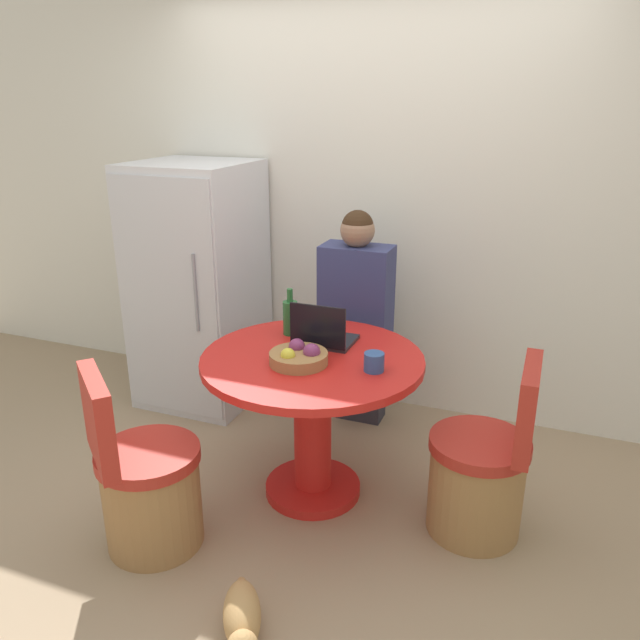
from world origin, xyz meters
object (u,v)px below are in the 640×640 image
at_px(laptop, 323,335).
at_px(fruit_bowl, 299,356).
at_px(dining_table, 313,399).
at_px(chair_right_side, 481,476).
at_px(cat, 242,618).
at_px(bottle, 290,317).
at_px(chair_near_left_corner, 147,488).
at_px(refrigerator, 198,286).
at_px(person_seated, 358,313).

height_order(laptop, fruit_bowl, laptop).
bearing_deg(dining_table, chair_right_side, 0.46).
bearing_deg(fruit_bowl, chair_right_side, 7.07).
bearing_deg(cat, dining_table, 157.00).
xyz_separation_m(dining_table, bottle, (-0.22, 0.23, 0.32)).
height_order(chair_near_left_corner, laptop, laptop).
xyz_separation_m(refrigerator, bottle, (0.88, -0.53, 0.08)).
bearing_deg(chair_near_left_corner, cat, -166.37).
relative_size(dining_table, fruit_bowl, 3.92).
height_order(person_seated, bottle, person_seated).
distance_m(dining_table, chair_near_left_corner, 0.86).
distance_m(person_seated, fruit_bowl, 0.86).
bearing_deg(chair_near_left_corner, dining_table, -90.00).
height_order(fruit_bowl, cat, fruit_bowl).
bearing_deg(dining_table, bottle, 133.09).
relative_size(dining_table, chair_right_side, 1.23).
bearing_deg(cat, chair_near_left_corner, -146.01).
xyz_separation_m(person_seated, fruit_bowl, (-0.01, -0.86, 0.07)).
height_order(fruit_bowl, bottle, bottle).
xyz_separation_m(chair_right_side, person_seated, (-0.85, 0.75, 0.44)).
bearing_deg(person_seated, bottle, 69.37).
bearing_deg(laptop, chair_right_side, 169.57).
distance_m(refrigerator, cat, 2.20).
distance_m(dining_table, cat, 1.05).
relative_size(laptop, fruit_bowl, 1.05).
bearing_deg(bottle, person_seated, 69.37).
xyz_separation_m(chair_near_left_corner, fruit_bowl, (0.51, 0.53, 0.50)).
distance_m(refrigerator, bottle, 1.03).
bearing_deg(person_seated, refrigerator, -0.22).
xyz_separation_m(chair_right_side, laptop, (-0.83, 0.15, 0.52)).
xyz_separation_m(person_seated, bottle, (-0.20, -0.53, 0.13)).
distance_m(dining_table, person_seated, 0.78).
bearing_deg(person_seated, laptop, 91.14).
distance_m(laptop, cat, 1.33).
distance_m(person_seated, laptop, 0.60).
distance_m(refrigerator, chair_right_side, 2.13).
bearing_deg(bottle, refrigerator, 149.01).
relative_size(chair_near_left_corner, cat, 2.18).
relative_size(chair_right_side, cat, 2.18).
relative_size(laptop, bottle, 1.16).
height_order(dining_table, person_seated, person_seated).
relative_size(person_seated, fruit_bowl, 4.92).
bearing_deg(person_seated, chair_near_left_corner, 69.46).
bearing_deg(bottle, chair_right_side, -12.15).
xyz_separation_m(dining_table, fruit_bowl, (-0.03, -0.10, 0.26)).
relative_size(chair_right_side, fruit_bowl, 3.18).
distance_m(dining_table, fruit_bowl, 0.28).
xyz_separation_m(refrigerator, person_seated, (1.08, -0.00, -0.05)).
bearing_deg(person_seated, fruit_bowl, 89.51).
height_order(chair_near_left_corner, cat, chair_near_left_corner).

